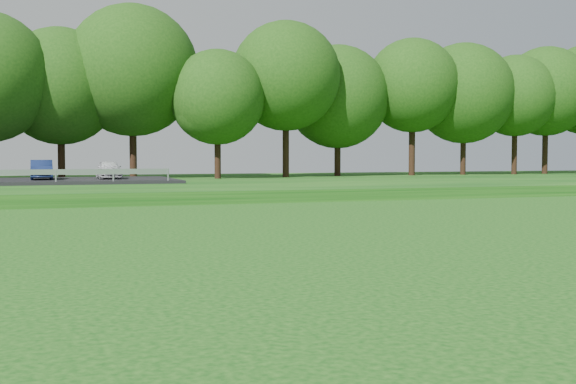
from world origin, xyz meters
name	(u,v)px	position (x,y,z in m)	size (l,w,h in m)	color
berm	(337,182)	(0.00, 34.00, 0.30)	(130.00, 30.00, 0.60)	#0C3E0E
walking_path	(440,197)	(0.00, 20.00, 0.02)	(130.00, 1.60, 0.04)	gray
treeline	(316,78)	(0.00, 38.00, 8.10)	(104.00, 7.00, 15.00)	#18410F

